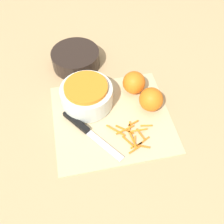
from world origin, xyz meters
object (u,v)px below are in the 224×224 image
at_px(knife, 82,126).
at_px(orange_left, 134,83).
at_px(bowl_dark, 76,59).
at_px(orange_right, 151,99).
at_px(bowl_speckled, 87,95).

xyz_separation_m(knife, orange_left, (0.21, 0.13, 0.03)).
relative_size(bowl_dark, orange_right, 2.27).
xyz_separation_m(bowl_dark, orange_right, (0.23, -0.28, 0.01)).
distance_m(bowl_speckled, knife, 0.11).
height_order(bowl_dark, orange_left, orange_left).
bearing_deg(bowl_speckled, knife, -108.40).
relative_size(bowl_speckled, orange_left, 2.19).
height_order(knife, orange_right, orange_right).
relative_size(knife, orange_left, 2.72).
distance_m(bowl_dark, orange_right, 0.36).
height_order(bowl_speckled, orange_right, bowl_speckled).
distance_m(knife, orange_right, 0.25).
bearing_deg(bowl_speckled, orange_left, 7.97).
bearing_deg(orange_right, knife, -171.26).
xyz_separation_m(orange_left, orange_right, (0.04, -0.09, 0.00)).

